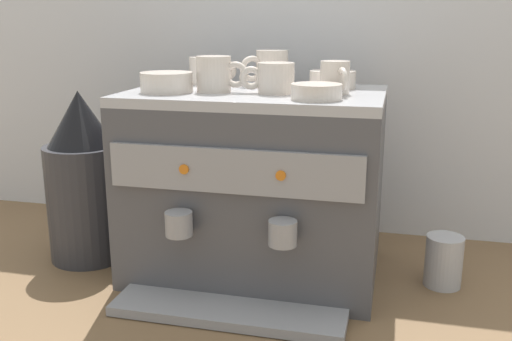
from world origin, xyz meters
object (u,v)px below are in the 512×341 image
Objects in this scene: ceramic_bowl_0 at (333,80)px; ceramic_bowl_1 at (167,83)px; espresso_machine at (255,185)px; ceramic_bowl_2 at (316,92)px; ceramic_cup_0 at (274,78)px; ceramic_cup_4 at (270,68)px; ceramic_cup_2 at (216,74)px; milk_pitcher at (444,261)px; ceramic_cup_3 at (336,78)px; ceramic_cup_1 at (207,70)px; coffee_grinder at (84,182)px.

ceramic_bowl_1 is at bearing -154.75° from ceramic_bowl_0.
ceramic_bowl_2 reaches higher than espresso_machine.
ceramic_bowl_2 is at bearing -36.68° from ceramic_cup_0.
ceramic_bowl_0 is 0.38m from ceramic_bowl_1.
ceramic_bowl_1 is (-0.19, -0.18, -0.02)m from ceramic_cup_4.
espresso_machine is 0.29m from ceramic_bowl_2.
ceramic_bowl_1 is (-0.10, -0.03, -0.02)m from ceramic_cup_2.
ceramic_cup_4 is at bearing 123.39° from ceramic_bowl_2.
milk_pitcher is at bearing 24.48° from ceramic_bowl_2.
ceramic_cup_3 is 0.48m from milk_pitcher.
ceramic_cup_2 is at bearing -155.50° from espresso_machine.
ceramic_cup_1 is 1.09× the size of ceramic_bowl_0.
milk_pitcher is (0.27, -0.07, -0.39)m from ceramic_bowl_0.
ceramic_bowl_0 is 0.91× the size of milk_pitcher.
espresso_machine is at bearing 24.50° from ceramic_cup_2.
ceramic_cup_2 is 1.23× the size of ceramic_cup_3.
espresso_machine is 4.94× the size of ceramic_cup_0.
ceramic_bowl_0 is at bearing 11.14° from coffee_grinder.
ceramic_bowl_2 is (-0.01, -0.20, -0.00)m from ceramic_bowl_0.
ceramic_bowl_0 is at bearing -3.47° from ceramic_cup_1.
milk_pitcher is at bearing 6.67° from ceramic_cup_2.
ceramic_bowl_0 is 0.25× the size of coffee_grinder.
ceramic_cup_0 is at bearing 9.57° from ceramic_bowl_1.
ceramic_bowl_1 is 0.33m from ceramic_bowl_2.
ceramic_cup_0 reaches higher than coffee_grinder.
ceramic_bowl_2 is (0.23, -0.07, -0.02)m from ceramic_cup_2.
ceramic_bowl_2 is 0.49m from milk_pitcher.
ceramic_cup_1 is at bearing 144.13° from ceramic_bowl_2.
ceramic_bowl_2 is (0.14, -0.21, -0.03)m from ceramic_cup_4.
ceramic_cup_1 reaches higher than milk_pitcher.
ceramic_bowl_2 is (0.33, -0.04, -0.01)m from ceramic_bowl_1.
espresso_machine reaches higher than coffee_grinder.
ceramic_cup_3 is 0.36m from ceramic_bowl_1.
ceramic_cup_3 is at bearing 5.57° from ceramic_cup_2.
ceramic_cup_2 is (-0.08, -0.04, 0.26)m from espresso_machine.
ceramic_cup_3 is 0.84× the size of ceramic_bowl_1.
ceramic_bowl_0 is at bearing 99.63° from ceramic_cup_3.
ceramic_cup_4 is at bearing 173.56° from ceramic_bowl_0.
ceramic_cup_4 is 1.06× the size of ceramic_bowl_2.
ceramic_cup_1 is at bearing 143.01° from espresso_machine.
ceramic_bowl_1 is at bearing -136.96° from ceramic_cup_4.
ceramic_cup_4 is 1.01× the size of ceramic_bowl_0.
ceramic_cup_1 is 0.18m from ceramic_bowl_1.
ceramic_cup_4 is at bearing 43.04° from ceramic_bowl_1.
ceramic_bowl_0 is (0.31, -0.02, -0.01)m from ceramic_cup_1.
ceramic_cup_0 is 0.13m from ceramic_cup_2.
ceramic_cup_0 is 0.56m from milk_pitcher.
ceramic_cup_2 is at bearing -151.40° from ceramic_bowl_0.
espresso_machine is at bearing -36.99° from ceramic_cup_1.
espresso_machine is 5.32× the size of ceramic_bowl_0.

